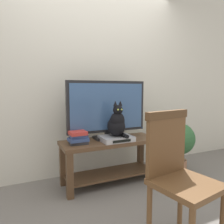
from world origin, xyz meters
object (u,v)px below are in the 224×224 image
Objects in this scene: media_box at (116,138)px; book_stack at (78,138)px; potted_plant at (178,143)px; tv at (107,108)px; cat at (117,123)px; wooden_chair at (177,169)px; tv_stand at (110,154)px.

book_stack is (-0.45, 0.05, 0.04)m from media_box.
tv is at bearing 164.70° from potted_plant.
media_box is 0.89m from potted_plant.
wooden_chair is (-0.04, -1.07, -0.17)m from cat.
tv_stand is 1.17× the size of tv.
book_stack reaches higher than tv_stand.
wooden_chair is (-0.04, -1.09, 0.01)m from media_box.
media_box is 0.89× the size of cat.
tv_stand is at bearing 120.83° from cat.
cat reaches higher than book_stack.
media_box is (0.05, -0.16, -0.35)m from tv.
tv_stand is at bearing 125.12° from media_box.
media_box is at bearing -6.07° from book_stack.
potted_plant is at bearing -15.30° from tv.
tv is at bearing 105.97° from cat.
tv_stand is at bearing 90.41° from wooden_chair.
book_stack is (-0.45, 0.06, -0.14)m from cat.
cat reaches higher than media_box.
cat is 0.43× the size of wooden_chair.
tv_stand is 0.22m from media_box.
tv reaches higher than book_stack.
wooden_chair is (0.01, -1.24, -0.34)m from tv.
wooden_chair reaches higher than tv_stand.
tv_stand is 5.31× the size of book_stack.
tv_stand is 2.82× the size of cat.
book_stack reaches higher than media_box.
wooden_chair reaches higher than media_box.
cat is 1.89× the size of book_stack.
wooden_chair is (0.01, -1.15, 0.21)m from tv_stand.
potted_plant is at bearing -6.38° from media_box.
wooden_chair reaches higher than potted_plant.
tv_stand is 3.18× the size of media_box.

